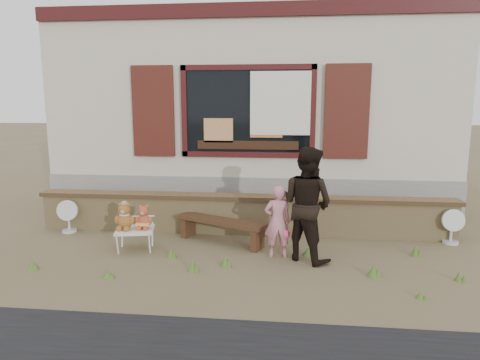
# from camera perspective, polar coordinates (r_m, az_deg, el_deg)

# --- Properties ---
(ground) EXTENTS (80.00, 80.00, 0.00)m
(ground) POSITION_cam_1_polar(r_m,az_deg,el_deg) (6.48, -0.57, -9.69)
(ground) COLOR brown
(ground) RESTS_ON ground
(shopfront) EXTENTS (8.04, 5.13, 4.00)m
(shopfront) POSITION_cam_1_polar(r_m,az_deg,el_deg) (10.56, 2.27, 9.09)
(shopfront) COLOR #BBAD97
(shopfront) RESTS_ON ground
(brick_wall) EXTENTS (7.10, 0.36, 0.67)m
(brick_wall) POSITION_cam_1_polar(r_m,az_deg,el_deg) (7.32, 0.33, -4.53)
(brick_wall) COLOR tan
(brick_wall) RESTS_ON ground
(bench) EXTENTS (1.51, 0.92, 0.39)m
(bench) POSITION_cam_1_polar(r_m,az_deg,el_deg) (6.84, -2.53, -6.12)
(bench) COLOR #382213
(bench) RESTS_ON ground
(folding_chair) EXTENTS (0.64, 0.59, 0.34)m
(folding_chair) POSITION_cam_1_polar(r_m,az_deg,el_deg) (6.70, -13.82, -6.56)
(folding_chair) COLOR silver
(folding_chair) RESTS_ON ground
(teddy_bear_left) EXTENTS (0.35, 0.32, 0.42)m
(teddy_bear_left) POSITION_cam_1_polar(r_m,az_deg,el_deg) (6.65, -15.10, -4.58)
(teddy_bear_left) COLOR brown
(teddy_bear_left) RESTS_ON folding_chair
(teddy_bear_right) EXTENTS (0.32, 0.29, 0.37)m
(teddy_bear_right) POSITION_cam_1_polar(r_m,az_deg,el_deg) (6.62, -12.69, -4.75)
(teddy_bear_right) COLOR brown
(teddy_bear_right) RESTS_ON folding_chair
(child) EXTENTS (0.41, 0.30, 1.06)m
(child) POSITION_cam_1_polar(r_m,az_deg,el_deg) (6.19, 5.04, -5.54)
(child) COLOR pink
(child) RESTS_ON ground
(adult) EXTENTS (1.00, 0.97, 1.62)m
(adult) POSITION_cam_1_polar(r_m,az_deg,el_deg) (6.08, 8.92, -3.17)
(adult) COLOR black
(adult) RESTS_ON ground
(fan_left) EXTENTS (0.36, 0.24, 0.57)m
(fan_left) POSITION_cam_1_polar(r_m,az_deg,el_deg) (7.96, -21.90, -4.47)
(fan_left) COLOR silver
(fan_left) RESTS_ON ground
(fan_right) EXTENTS (0.35, 0.24, 0.57)m
(fan_right) POSITION_cam_1_polar(r_m,az_deg,el_deg) (7.59, 26.40, -5.54)
(fan_right) COLOR silver
(fan_right) RESTS_ON ground
(grass_tufts) EXTENTS (5.69, 1.55, 0.16)m
(grass_tufts) POSITION_cam_1_polar(r_m,az_deg,el_deg) (5.90, 1.55, -11.01)
(grass_tufts) COLOR #496428
(grass_tufts) RESTS_ON ground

